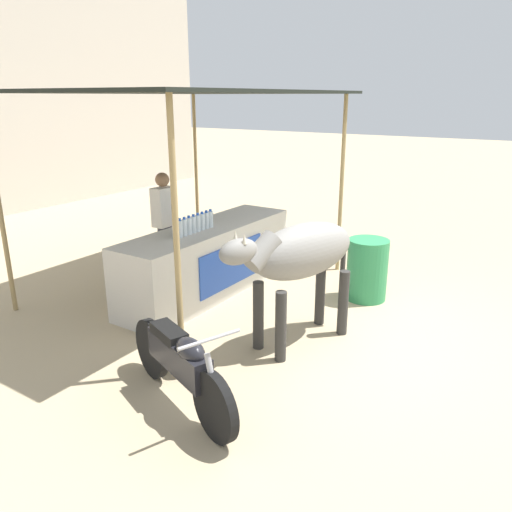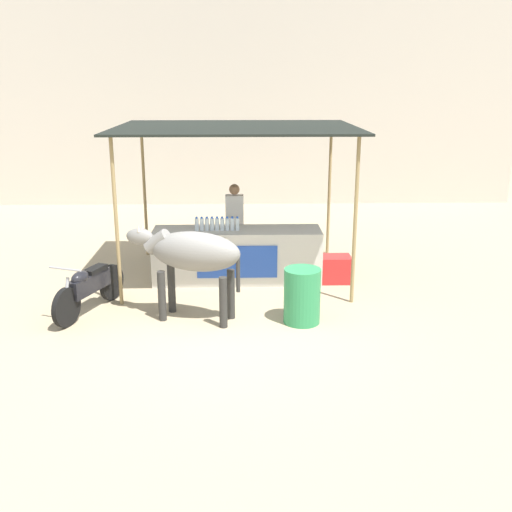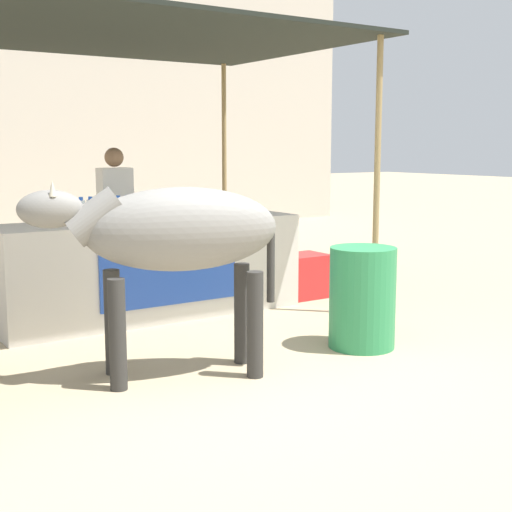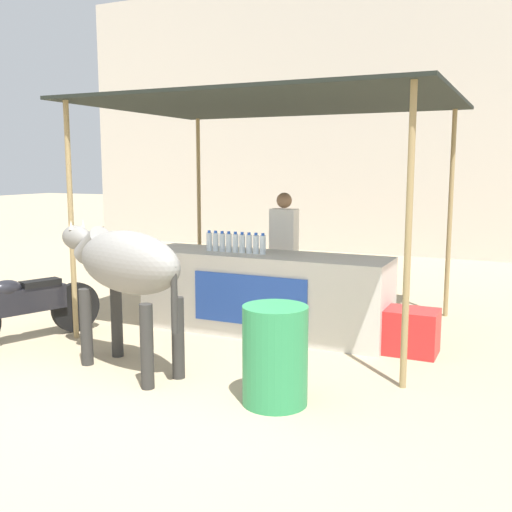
{
  "view_description": "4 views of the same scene",
  "coord_description": "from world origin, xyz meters",
  "px_view_note": "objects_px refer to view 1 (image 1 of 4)",
  "views": [
    {
      "loc": [
        -5.22,
        -1.98,
        2.68
      ],
      "look_at": [
        -0.25,
        1.24,
        0.77
      ],
      "focal_mm": 35.0,
      "sensor_mm": 36.0,
      "label": 1
    },
    {
      "loc": [
        0.08,
        -8.16,
        3.55
      ],
      "look_at": [
        0.3,
        0.76,
        0.89
      ],
      "focal_mm": 42.0,
      "sensor_mm": 36.0,
      "label": 2
    },
    {
      "loc": [
        -2.96,
        -4.09,
        1.67
      ],
      "look_at": [
        0.49,
        1.09,
        0.7
      ],
      "focal_mm": 50.0,
      "sensor_mm": 36.0,
      "label": 3
    },
    {
      "loc": [
        2.86,
        -4.21,
        1.99
      ],
      "look_at": [
        0.29,
        1.35,
        1.06
      ],
      "focal_mm": 42.0,
      "sensor_mm": 36.0,
      "label": 4
    }
  ],
  "objects_px": {
    "vendor_behind_counter": "(165,228)",
    "cow": "(299,256)",
    "cooler_box": "(278,247)",
    "motorcycle_parked": "(180,363)",
    "water_barrel": "(367,269)",
    "stall_counter": "(209,260)"
  },
  "relations": [
    {
      "from": "cow",
      "to": "motorcycle_parked",
      "type": "height_order",
      "value": "cow"
    },
    {
      "from": "vendor_behind_counter",
      "to": "cow",
      "type": "distance_m",
      "value": 2.62
    },
    {
      "from": "water_barrel",
      "to": "cow",
      "type": "relative_size",
      "value": 0.46
    },
    {
      "from": "vendor_behind_counter",
      "to": "motorcycle_parked",
      "type": "xyz_separation_m",
      "value": [
        -2.26,
        -2.25,
        -0.42
      ]
    },
    {
      "from": "cooler_box",
      "to": "cow",
      "type": "xyz_separation_m",
      "value": [
        -2.42,
        -1.68,
        0.79
      ]
    },
    {
      "from": "stall_counter",
      "to": "cow",
      "type": "xyz_separation_m",
      "value": [
        -0.67,
        -1.78,
        0.55
      ]
    },
    {
      "from": "water_barrel",
      "to": "motorcycle_parked",
      "type": "height_order",
      "value": "motorcycle_parked"
    },
    {
      "from": "stall_counter",
      "to": "motorcycle_parked",
      "type": "distance_m",
      "value": 2.75
    },
    {
      "from": "cooler_box",
      "to": "motorcycle_parked",
      "type": "xyz_separation_m",
      "value": [
        -4.05,
        -1.4,
        0.19
      ]
    },
    {
      "from": "vendor_behind_counter",
      "to": "cow",
      "type": "xyz_separation_m",
      "value": [
        -0.62,
        -2.53,
        0.18
      ]
    },
    {
      "from": "stall_counter",
      "to": "cooler_box",
      "type": "relative_size",
      "value": 5.0
    },
    {
      "from": "cooler_box",
      "to": "motorcycle_parked",
      "type": "distance_m",
      "value": 4.29
    },
    {
      "from": "cow",
      "to": "stall_counter",
      "type": "bearing_deg",
      "value": 69.37
    },
    {
      "from": "cow",
      "to": "motorcycle_parked",
      "type": "distance_m",
      "value": 1.77
    },
    {
      "from": "cooler_box",
      "to": "water_barrel",
      "type": "height_order",
      "value": "water_barrel"
    },
    {
      "from": "cow",
      "to": "cooler_box",
      "type": "bearing_deg",
      "value": 34.86
    },
    {
      "from": "vendor_behind_counter",
      "to": "stall_counter",
      "type": "bearing_deg",
      "value": -86.38
    },
    {
      "from": "stall_counter",
      "to": "cow",
      "type": "height_order",
      "value": "cow"
    },
    {
      "from": "cooler_box",
      "to": "motorcycle_parked",
      "type": "relative_size",
      "value": 0.35
    },
    {
      "from": "cooler_box",
      "to": "cow",
      "type": "bearing_deg",
      "value": -145.14
    },
    {
      "from": "stall_counter",
      "to": "motorcycle_parked",
      "type": "bearing_deg",
      "value": -147.1
    },
    {
      "from": "stall_counter",
      "to": "cooler_box",
      "type": "distance_m",
      "value": 1.77
    }
  ]
}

